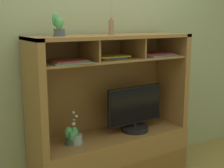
{
  "coord_description": "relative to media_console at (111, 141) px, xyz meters",
  "views": [
    {
      "loc": [
        -1.48,
        -2.35,
        1.59
      ],
      "look_at": [
        0.0,
        0.0,
        1.02
      ],
      "focal_mm": 48.99,
      "sensor_mm": 36.0,
      "label": 1
    }
  ],
  "objects": [
    {
      "name": "back_wall",
      "position": [
        0.0,
        0.26,
        0.95
      ],
      "size": [
        6.0,
        0.02,
        2.8
      ],
      "primitive_type": "cube",
      "color": "#929B72",
      "rests_on": "ground"
    },
    {
      "name": "magazine_stack_left",
      "position": [
        0.48,
        -0.03,
        0.82
      ],
      "size": [
        0.4,
        0.35,
        0.02
      ],
      "color": "slate",
      "rests_on": "media_console"
    },
    {
      "name": "potted_orchid",
      "position": [
        -0.39,
        -0.03,
        0.12
      ],
      "size": [
        0.13,
        0.13,
        0.29
      ],
      "color": "#85979D",
      "rests_on": "media_console"
    },
    {
      "name": "media_console",
      "position": [
        0.0,
        0.0,
        0.0
      ],
      "size": [
        1.54,
        0.52,
        1.47
      ],
      "color": "olive",
      "rests_on": "ground"
    },
    {
      "name": "magazine_stack_centre",
      "position": [
        -0.46,
        -0.07,
        0.82
      ],
      "size": [
        0.34,
        0.32,
        0.02
      ],
      "color": "#4A7363",
      "rests_on": "media_console"
    },
    {
      "name": "potted_fern",
      "position": [
        -0.44,
        -0.02,
        0.15
      ],
      "size": [
        0.12,
        0.12,
        0.16
      ],
      "color": "#425150",
      "rests_on": "media_console"
    },
    {
      "name": "potted_succulent",
      "position": [
        -0.51,
        -0.0,
        1.1
      ],
      "size": [
        0.1,
        0.12,
        0.19
      ],
      "color": "#454E59",
      "rests_on": "media_console"
    },
    {
      "name": "diffuser_bottle",
      "position": [
        -0.0,
        0.0,
        1.09
      ],
      "size": [
        0.05,
        0.05,
        0.28
      ],
      "color": "#8E684D",
      "rests_on": "media_console"
    },
    {
      "name": "magazine_stack_right",
      "position": [
        -0.02,
        -0.01,
        0.82
      ],
      "size": [
        0.32,
        0.27,
        0.03
      ],
      "color": "#303E49",
      "rests_on": "media_console"
    },
    {
      "name": "tv_monitor",
      "position": [
        0.24,
        -0.05,
        0.26
      ],
      "size": [
        0.61,
        0.27,
        0.45
      ],
      "color": "black",
      "rests_on": "media_console"
    }
  ]
}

